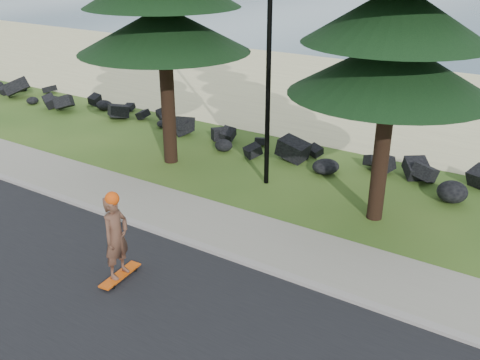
{
  "coord_description": "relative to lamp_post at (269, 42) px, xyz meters",
  "views": [
    {
      "loc": [
        7.25,
        -9.51,
        6.55
      ],
      "look_at": [
        1.13,
        0.0,
        1.55
      ],
      "focal_mm": 40.0,
      "sensor_mm": 36.0,
      "label": 1
    }
  ],
  "objects": [
    {
      "name": "seawall_boulders",
      "position": [
        0.0,
        2.4,
        -4.13
      ],
      "size": [
        60.0,
        2.4,
        1.1
      ],
      "primitive_type": null,
      "color": "black",
      "rests_on": "ground"
    },
    {
      "name": "lamp_post",
      "position": [
        0.0,
        0.0,
        0.0
      ],
      "size": [
        0.25,
        0.14,
        8.14
      ],
      "color": "black",
      "rests_on": "ground"
    },
    {
      "name": "beach_sand",
      "position": [
        0.0,
        11.3,
        -4.13
      ],
      "size": [
        160.0,
        15.0,
        0.01
      ],
      "primitive_type": "cube",
      "color": "#C8BF85",
      "rests_on": "ground"
    },
    {
      "name": "road",
      "position": [
        0.0,
        -7.7,
        -4.12
      ],
      "size": [
        160.0,
        7.0,
        0.02
      ],
      "primitive_type": "cube",
      "color": "black",
      "rests_on": "ground"
    },
    {
      "name": "skateboarder",
      "position": [
        -0.07,
        -6.05,
        -3.11
      ],
      "size": [
        0.49,
        1.11,
        2.04
      ],
      "rotation": [
        0.0,
        0.0,
        1.66
      ],
      "color": "#D74F0C",
      "rests_on": "ground"
    },
    {
      "name": "kerb",
      "position": [
        0.0,
        -4.1,
        -4.08
      ],
      "size": [
        160.0,
        0.2,
        0.1
      ],
      "primitive_type": "cube",
      "color": "gray",
      "rests_on": "ground"
    },
    {
      "name": "ground",
      "position": [
        0.0,
        -3.2,
        -4.13
      ],
      "size": [
        160.0,
        160.0,
        0.0
      ],
      "primitive_type": "plane",
      "color": "#2F5119",
      "rests_on": "ground"
    },
    {
      "name": "sidewalk",
      "position": [
        0.0,
        -3.0,
        -4.09
      ],
      "size": [
        160.0,
        2.0,
        0.08
      ],
      "primitive_type": "cube",
      "color": "gray",
      "rests_on": "ground"
    }
  ]
}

